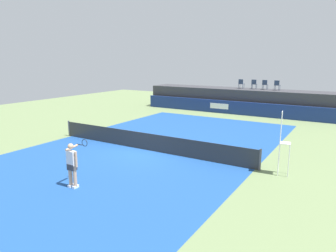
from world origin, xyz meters
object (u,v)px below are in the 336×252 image
umpire_chair (283,139)px  tennis_player (72,164)px  net_post_far (260,160)px  spectator_chair_far_left (241,83)px  spectator_chair_center (265,84)px  spectator_chair_left (254,84)px  spectator_chair_right (277,85)px  net_post_near (69,128)px  tennis_ball (72,155)px

umpire_chair → tennis_player: size_ratio=1.56×
net_post_far → spectator_chair_far_left: bearing=111.5°
spectator_chair_far_left → umpire_chair: (6.93, -15.34, -1.11)m
spectator_chair_center → net_post_far: (3.84, -15.44, -2.19)m
spectator_chair_left → umpire_chair: bearing=-69.7°
spectator_chair_left → spectator_chair_right: 2.11m
spectator_chair_far_left → spectator_chair_right: size_ratio=1.00×
spectator_chair_far_left → spectator_chair_right: (3.29, 0.01, 0.00)m
spectator_chair_center → umpire_chair: 16.20m
spectator_chair_far_left → tennis_player: (0.35, -20.97, -1.73)m
net_post_near → spectator_chair_far_left: bearing=67.5°
umpire_chair → net_post_far: size_ratio=2.76×
spectator_chair_far_left → umpire_chair: bearing=-65.7°
net_post_far → spectator_chair_center: bearing=104.0°
net_post_far → tennis_ball: 9.32m
net_post_near → tennis_player: size_ratio=0.56×
net_post_near → tennis_ball: (3.57, -2.94, -0.46)m
spectator_chair_left → tennis_ball: (-3.98, -18.41, -2.66)m
spectator_chair_left → tennis_ball: 19.02m
net_post_far → tennis_ball: net_post_far is taller
spectator_chair_left → net_post_far: size_ratio=0.89×
spectator_chair_left → net_post_far: spectator_chair_left is taller
spectator_chair_left → spectator_chair_center: (1.01, -0.03, 0.00)m
spectator_chair_far_left → tennis_player: bearing=-89.0°
spectator_chair_far_left → tennis_ball: (-2.79, -18.26, -2.66)m
spectator_chair_far_left → umpire_chair: spectator_chair_far_left is taller
umpire_chair → tennis_ball: bearing=-163.3°
umpire_chair → net_post_near: size_ratio=2.76×
tennis_player → tennis_ball: 4.25m
spectator_chair_left → spectator_chair_center: same height
umpire_chair → tennis_player: (-6.58, -5.63, -0.63)m
spectator_chair_center → tennis_player: 21.23m
spectator_chair_far_left → spectator_chair_center: bearing=3.0°
spectator_chair_left → umpire_chair: (5.74, -15.49, -1.11)m
spectator_chair_center → umpire_chair: spectator_chair_center is taller
spectator_chair_center → tennis_player: (-1.85, -21.08, -1.73)m
net_post_far → tennis_player: tennis_player is taller
umpire_chair → tennis_player: 8.68m
spectator_chair_center → umpire_chair: (4.73, -15.45, -1.11)m
spectator_chair_right → umpire_chair: spectator_chair_right is taller
net_post_far → tennis_player: bearing=-135.2°
umpire_chair → tennis_ball: (-9.72, -2.92, -1.55)m
spectator_chair_left → spectator_chair_center: size_ratio=1.00×
net_post_near → tennis_ball: bearing=-39.5°
spectator_chair_center → tennis_player: spectator_chair_center is taller
net_post_near → net_post_far: same height
spectator_chair_center → tennis_ball: 19.23m
umpire_chair → tennis_player: umpire_chair is taller
net_post_near → tennis_player: tennis_player is taller
net_post_far → tennis_player: size_ratio=0.56×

